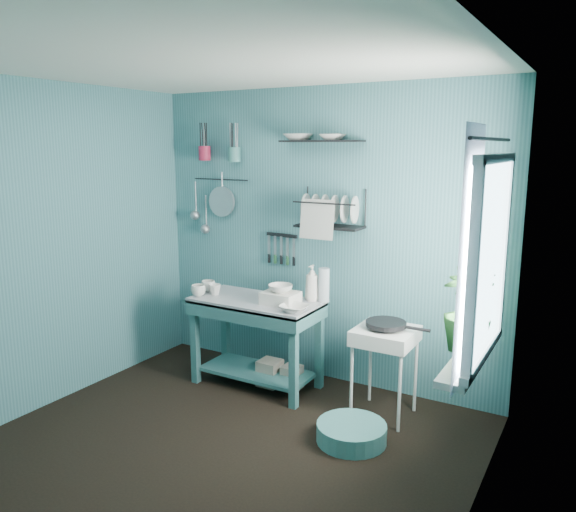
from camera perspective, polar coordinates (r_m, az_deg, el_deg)
The scene contains 35 objects.
floor at distance 4.01m, azimuth -7.13°, elevation -19.15°, with size 3.20×3.20×0.00m, color black.
ceiling at distance 3.50m, azimuth -8.17°, elevation 19.00°, with size 3.20×3.20×0.00m, color silver.
wall_back at distance 4.80m, azimuth 3.38°, elevation 1.94°, with size 3.20×3.20×0.00m, color #396E74.
wall_left at distance 4.69m, azimuth -23.31°, elevation 0.82°, with size 3.00×3.00×0.00m, color #396E74.
wall_right at distance 2.89m, azimuth 18.53°, elevation -4.84°, with size 3.00×3.00×0.00m, color #396E74.
work_counter at distance 4.81m, azimuth -3.22°, elevation -8.77°, with size 1.07×0.54×0.76m, color #2F6163.
mug_left at distance 4.83m, azimuth -9.09°, elevation -3.48°, with size 0.12×0.12×0.10m, color silver.
mug_mid at distance 4.85m, azimuth -7.42°, elevation -3.41°, with size 0.10×0.10×0.09m, color silver.
mug_right at distance 4.97m, azimuth -8.11°, elevation -3.05°, with size 0.12×0.12×0.10m, color silver.
wash_tub at distance 4.54m, azimuth -0.77°, elevation -4.29°, with size 0.28×0.22×0.10m, color silver.
tub_bowl at distance 4.51m, azimuth -0.77°, elevation -3.30°, with size 0.20×0.20×0.06m, color silver.
soap_bottle at distance 4.62m, azimuth 2.45°, elevation -2.75°, with size 0.12×0.12×0.30m, color silver.
water_bottle at distance 4.59m, azimuth 3.67°, elevation -2.96°, with size 0.09×0.09×0.28m, color silver.
counter_bowl at distance 4.34m, azimuth 0.63°, elevation -5.34°, with size 0.22×0.22×0.05m, color silver.
hotplate_stand at distance 4.36m, azimuth 9.75°, elevation -11.57°, with size 0.43×0.43×0.69m, color silver.
frying_pan at distance 4.23m, azimuth 9.92°, elevation -6.79°, with size 0.30×0.30×0.04m, color black.
knife_strip at distance 4.95m, azimuth -0.64°, elevation 2.13°, with size 0.32×0.02×0.03m, color black.
dish_rack at distance 4.58m, azimuth 4.28°, elevation 4.87°, with size 0.55×0.24×0.32m, color black.
upper_shelf at distance 4.63m, azimuth 3.40°, elevation 11.57°, with size 0.70×0.18×0.01m, color black.
shelf_bowl_left at distance 4.73m, azimuth 1.03°, elevation 11.13°, with size 0.22×0.22×0.05m, color silver.
shelf_bowl_right at distance 4.58m, azimuth 4.55°, elevation 11.30°, with size 0.20×0.20×0.05m, color silver.
utensil_cup_magenta at distance 5.30m, azimuth -8.47°, elevation 10.28°, with size 0.11×0.11×0.13m, color #A61E3C.
utensil_cup_teal at distance 5.10m, azimuth -5.49°, elevation 10.22°, with size 0.11×0.11×0.13m, color #3A7975.
colander at distance 5.25m, azimuth -6.74°, elevation 5.51°, with size 0.28×0.28×0.03m, color #9FA1A7.
ladle_outer at distance 5.45m, azimuth -9.36°, elevation 5.90°, with size 0.01×0.01×0.30m, color #9FA1A7.
ladle_inner at distance 5.39m, azimuth -8.33°, elevation 4.54°, with size 0.01×0.01×0.30m, color #9FA1A7.
hook_rail at distance 5.27m, azimuth -6.85°, elevation 7.73°, with size 0.01×0.01×0.60m, color black.
window_glass at distance 3.29m, azimuth 20.05°, elevation -0.34°, with size 1.10×1.10×0.00m, color white.
windowsill at distance 3.46m, azimuth 18.00°, elevation -9.82°, with size 0.16×0.95×0.04m, color silver.
curtain at distance 3.00m, azimuth 17.86°, elevation -0.27°, with size 1.35×1.35×0.00m, color white.
curtain_rod at distance 3.24m, azimuth 20.04°, elevation 11.09°, with size 0.02×0.02×1.05m, color black.
potted_plant at distance 3.44m, azimuth 17.75°, elevation -5.19°, with size 0.28×0.28×0.50m, color #286529.
storage_tin_large at distance 4.90m, azimuth -1.85°, elevation -11.77°, with size 0.18×0.18×0.22m, color gray.
storage_tin_small at distance 4.83m, azimuth 0.40°, elevation -12.23°, with size 0.15×0.15×0.20m, color gray.
floor_basin at distance 4.09m, azimuth 6.46°, elevation -17.41°, with size 0.49×0.49×0.13m, color teal.
Camera 1 is at (2.13, -2.73, 2.02)m, focal length 35.00 mm.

